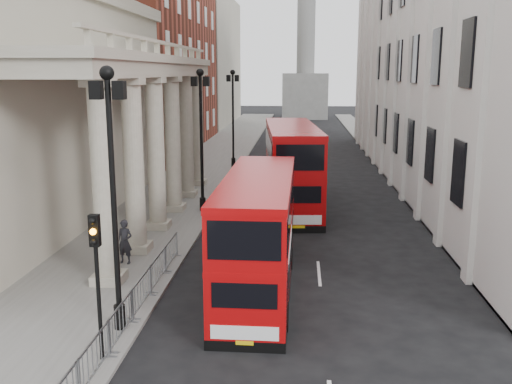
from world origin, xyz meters
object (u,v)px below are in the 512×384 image
(lamp_post_north, at_px, (233,112))
(lamp_post_south, at_px, (113,183))
(traffic_light, at_px, (96,261))
(pedestrian_a, at_px, (125,242))
(lamp_post_mid, at_px, (201,131))
(bus_far, at_px, (292,165))
(pedestrian_c, at_px, (174,189))
(bus_near, at_px, (258,231))
(pedestrian_b, at_px, (134,204))
(monument_column, at_px, (306,27))

(lamp_post_north, bearing_deg, lamp_post_south, -90.00)
(traffic_light, xyz_separation_m, pedestrian_a, (-1.84, 8.32, -2.02))
(lamp_post_mid, bearing_deg, bus_far, 18.70)
(lamp_post_south, xyz_separation_m, lamp_post_north, (0.00, 32.00, 0.00))
(lamp_post_north, bearing_deg, pedestrian_c, -99.67)
(lamp_post_north, distance_m, pedestrian_a, 26.04)
(lamp_post_north, xyz_separation_m, bus_near, (4.19, -27.97, -2.59))
(bus_far, xyz_separation_m, pedestrian_c, (-7.52, 0.84, -1.76))
(bus_far, xyz_separation_m, pedestrian_b, (-8.87, -3.61, -1.77))
(lamp_post_south, bearing_deg, lamp_post_mid, 90.00)
(lamp_post_south, height_order, pedestrian_b, lamp_post_south)
(lamp_post_mid, distance_m, pedestrian_a, 10.57)
(bus_far, bearing_deg, monument_column, 83.94)
(traffic_light, xyz_separation_m, pedestrian_c, (-2.38, 20.63, -2.21))
(lamp_post_mid, xyz_separation_m, traffic_light, (0.10, -18.02, -1.80))
(lamp_post_mid, height_order, bus_far, lamp_post_mid)
(bus_near, distance_m, pedestrian_c, 16.02)
(monument_column, distance_m, bus_near, 85.11)
(lamp_post_south, distance_m, pedestrian_a, 7.58)
(traffic_light, bearing_deg, bus_near, 55.89)
(lamp_post_south, height_order, lamp_post_mid, same)
(bus_far, xyz_separation_m, pedestrian_a, (-6.99, -11.47, -1.57))
(bus_near, relative_size, pedestrian_a, 5.36)
(bus_near, xyz_separation_m, pedestrian_c, (-6.48, 14.59, -1.43))
(lamp_post_north, height_order, pedestrian_c, lamp_post_north)
(lamp_post_mid, xyz_separation_m, lamp_post_north, (0.00, 16.00, 0.00))
(bus_far, distance_m, pedestrian_b, 9.74)
(lamp_post_mid, height_order, lamp_post_north, same)
(lamp_post_mid, bearing_deg, bus_near, -70.69)
(monument_column, height_order, traffic_light, monument_column)
(lamp_post_north, relative_size, pedestrian_c, 5.39)
(lamp_post_mid, bearing_deg, monument_column, 84.76)
(lamp_post_south, xyz_separation_m, bus_far, (5.24, 17.77, -2.26))
(traffic_light, relative_size, pedestrian_b, 2.80)
(bus_near, height_order, pedestrian_a, bus_near)
(monument_column, xyz_separation_m, bus_near, (-2.41, -83.97, -13.66))
(monument_column, distance_m, pedestrian_b, 76.06)
(lamp_post_south, relative_size, lamp_post_north, 1.00)
(pedestrian_b, bearing_deg, pedestrian_c, -99.93)
(lamp_post_south, bearing_deg, traffic_light, -87.16)
(lamp_post_north, bearing_deg, pedestrian_b, -101.51)
(traffic_light, height_order, pedestrian_b, traffic_light)
(pedestrian_b, xyz_separation_m, pedestrian_c, (1.35, 4.45, 0.00))
(traffic_light, bearing_deg, monument_column, 85.87)
(lamp_post_mid, distance_m, traffic_light, 18.11)
(traffic_light, relative_size, pedestrian_a, 2.23)
(bus_near, bearing_deg, traffic_light, -123.63)
(bus_near, xyz_separation_m, bus_far, (1.05, 13.75, 0.33))
(lamp_post_mid, relative_size, bus_near, 0.81)
(lamp_post_south, xyz_separation_m, traffic_light, (0.10, -2.02, -1.80))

